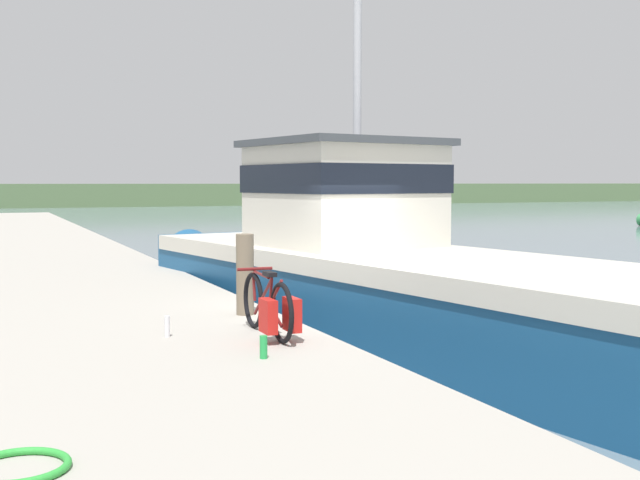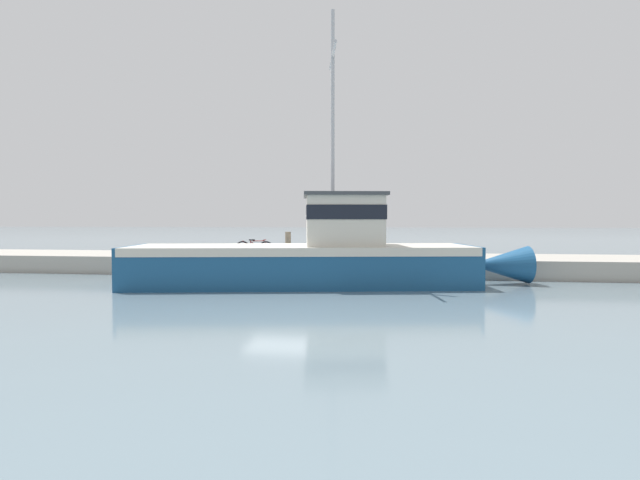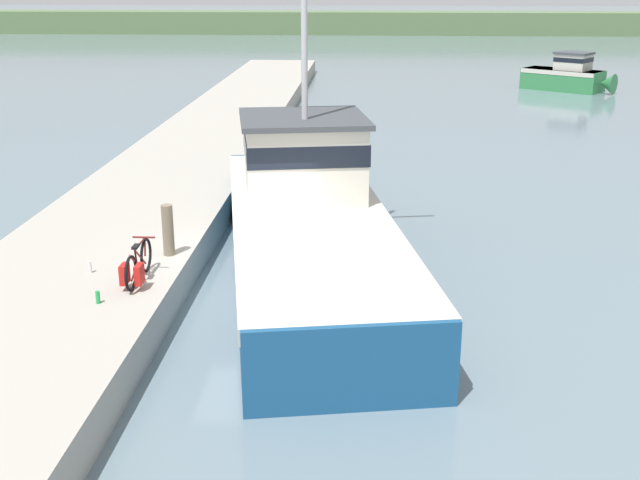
# 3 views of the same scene
# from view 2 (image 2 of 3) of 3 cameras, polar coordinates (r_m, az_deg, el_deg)

# --- Properties ---
(ground_plane) EXTENTS (320.00, 320.00, 0.00)m
(ground_plane) POSITION_cam_2_polar(r_m,az_deg,el_deg) (19.19, -4.67, -4.71)
(ground_plane) COLOR slate
(dock_pier) EXTENTS (4.43, 80.00, 0.77)m
(dock_pier) POSITION_cam_2_polar(r_m,az_deg,el_deg) (22.62, -2.69, -2.68)
(dock_pier) COLOR #A39E93
(dock_pier) RESTS_ON ground_plane
(fishing_boat_main) EXTENTS (5.41, 14.47, 9.72)m
(fishing_boat_main) POSITION_cam_2_polar(r_m,az_deg,el_deg) (17.81, -0.22, -1.64)
(fishing_boat_main) COLOR navy
(fishing_boat_main) RESTS_ON ground_plane
(bicycle_touring) EXTENTS (0.44, 1.70, 0.75)m
(bicycle_touring) POSITION_cam_2_polar(r_m,az_deg,el_deg) (21.45, -7.90, -1.02)
(bicycle_touring) COLOR black
(bicycle_touring) RESTS_ON dock_pier
(mooring_post) EXTENTS (0.24, 0.24, 1.09)m
(mooring_post) POSITION_cam_2_polar(r_m,az_deg,el_deg) (20.84, -3.67, -0.55)
(mooring_post) COLOR #756651
(mooring_post) RESTS_ON dock_pier
(hose_coil) EXTENTS (0.64, 0.64, 0.05)m
(hose_coil) POSITION_cam_2_polar(r_m,az_deg,el_deg) (25.27, -13.55, -1.30)
(hose_coil) COLOR green
(hose_coil) RESTS_ON dock_pier
(water_bottle_by_bike) EXTENTS (0.06, 0.06, 0.24)m
(water_bottle_by_bike) POSITION_cam_2_polar(r_m,az_deg,el_deg) (22.38, -5.88, -1.44)
(water_bottle_by_bike) COLOR silver
(water_bottle_by_bike) RESTS_ON dock_pier
(water_bottle_on_curb) EXTENTS (0.08, 0.08, 0.23)m
(water_bottle_on_curb) POSITION_cam_2_polar(r_m,az_deg,el_deg) (22.18, -10.08, -1.52)
(water_bottle_on_curb) COLOR green
(water_bottle_on_curb) RESTS_ON dock_pier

